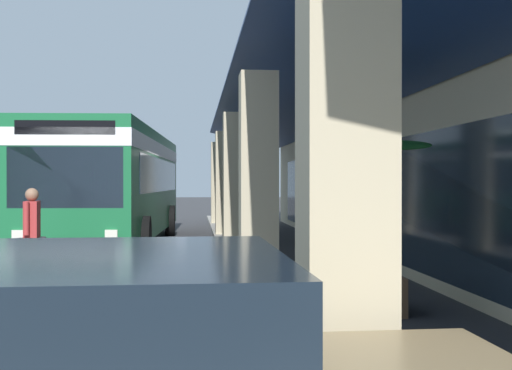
# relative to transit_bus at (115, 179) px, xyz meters

# --- Properties ---
(ground) EXTENTS (120.00, 120.00, 0.00)m
(ground) POSITION_rel_transit_bus_xyz_m (1.83, 8.77, -1.85)
(ground) COLOR #38383A
(curb_strip) EXTENTS (33.35, 0.50, 0.12)m
(curb_strip) POSITION_rel_transit_bus_xyz_m (3.32, 3.07, -1.79)
(curb_strip) COLOR #9E998E
(curb_strip) RESTS_ON ground
(transit_bus) EXTENTS (11.32, 3.19, 3.34)m
(transit_bus) POSITION_rel_transit_bus_xyz_m (0.00, 0.00, 0.00)
(transit_bus) COLOR #196638
(transit_bus) RESTS_ON ground
(pedestrian) EXTENTS (0.68, 0.43, 1.66)m
(pedestrian) POSITION_rel_transit_bus_xyz_m (7.14, -0.52, -0.93)
(pedestrian) COLOR #38383D
(pedestrian) RESTS_ON ground
(potted_palm) EXTENTS (1.80, 1.80, 2.47)m
(potted_palm) POSITION_rel_transit_bus_xyz_m (9.87, 4.46, -1.27)
(potted_palm) COLOR brown
(potted_palm) RESTS_ON ground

